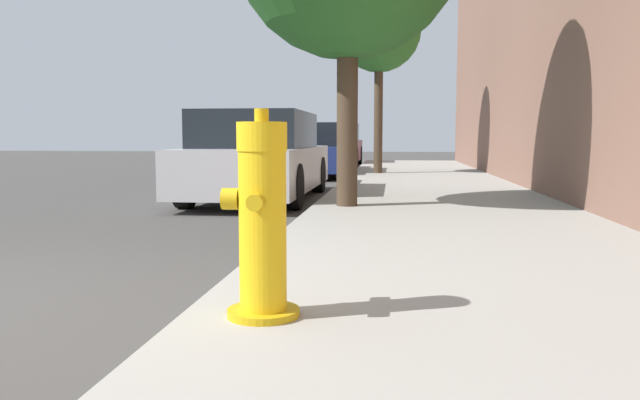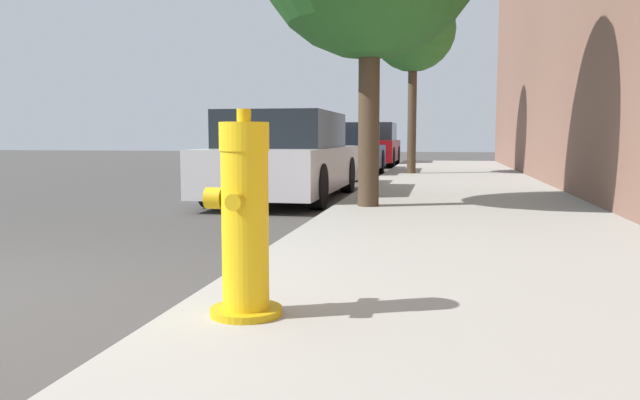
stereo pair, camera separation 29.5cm
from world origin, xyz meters
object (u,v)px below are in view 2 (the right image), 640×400
Objects in this scene: street_tree_far at (413,30)px; parked_car_near at (286,158)px; parked_car_far at (372,145)px; parked_car_mid at (343,151)px; fire_hydrant at (245,222)px.

parked_car_near is at bearing -109.03° from street_tree_far.
street_tree_far is (1.69, -6.83, 2.74)m from parked_car_far.
street_tree_far is (1.77, -0.93, 2.82)m from parked_car_mid.
parked_car_near is 1.05× the size of parked_car_mid.
parked_car_far is at bearing 89.64° from parked_car_near.
parked_car_far is (-1.45, 18.88, 0.12)m from fire_hydrant.
fire_hydrant is 0.23× the size of parked_car_mid.
parked_car_mid is at bearing 90.08° from parked_car_near.
street_tree_far is (0.23, 12.05, 2.86)m from fire_hydrant.
parked_car_far reaches higher than fire_hydrant.
parked_car_near is 6.03m from parked_car_mid.
parked_car_mid is (-1.54, 12.98, 0.04)m from fire_hydrant.
parked_car_mid is 3.45m from street_tree_far.
parked_car_mid reaches higher than fire_hydrant.
parked_car_near is 1.11× the size of parked_car_far.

